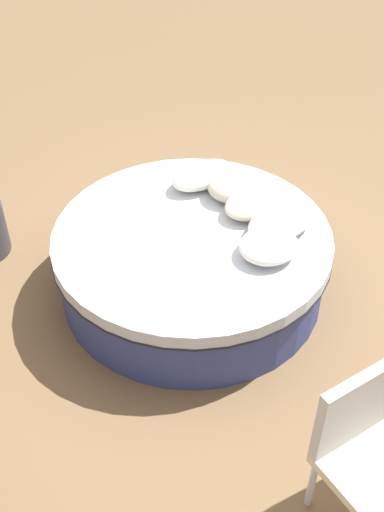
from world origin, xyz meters
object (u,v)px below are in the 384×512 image
throw_pillow_0 (269,246)px  throw_pillow_4 (203,175)px  round_bed (192,261)px  throw_pillow_3 (233,186)px  throw_pillow_2 (257,202)px  patio_chair (367,443)px  throw_pillow_1 (281,222)px

throw_pillow_0 → throw_pillow_4: 0.98m
round_bed → throw_pillow_3: (-0.53, -0.20, 0.36)m
round_bed → throw_pillow_0: size_ratio=4.76×
throw_pillow_2 → patio_chair: (0.82, 1.90, -0.07)m
round_bed → patio_chair: size_ratio=2.10×
round_bed → throw_pillow_0: bearing=121.0°
throw_pillow_4 → throw_pillow_1: bearing=97.8°
round_bed → throw_pillow_1: (-0.54, 0.34, 0.35)m
throw_pillow_0 → throw_pillow_1: bearing=-147.2°
round_bed → throw_pillow_2: size_ratio=3.78×
throw_pillow_4 → patio_chair: 2.52m
throw_pillow_0 → throw_pillow_4: throw_pillow_4 is taller
throw_pillow_1 → throw_pillow_4: 0.82m
throw_pillow_1 → throw_pillow_2: 0.29m
throw_pillow_2 → round_bed: bearing=-5.7°
throw_pillow_0 → throw_pillow_4: (-0.13, -0.97, 0.01)m
throw_pillow_3 → throw_pillow_4: size_ratio=0.75×
throw_pillow_0 → throw_pillow_2: bearing=-120.1°
round_bed → throw_pillow_4: bearing=-132.5°
throw_pillow_2 → throw_pillow_3: bearing=-84.4°
throw_pillow_3 → throw_pillow_4: throw_pillow_3 is taller
round_bed → throw_pillow_2: 0.66m
throw_pillow_0 → patio_chair: patio_chair is taller
throw_pillow_2 → throw_pillow_3: throw_pillow_3 is taller
throw_pillow_1 → patio_chair: bearing=63.4°
throw_pillow_0 → round_bed: bearing=-59.0°
throw_pillow_0 → throw_pillow_3: size_ratio=1.06×
throw_pillow_1 → throw_pillow_2: (-0.02, -0.29, 0.00)m
throw_pillow_0 → throw_pillow_2: (-0.26, -0.44, 0.00)m
throw_pillow_4 → patio_chair: (0.69, 2.42, -0.08)m
throw_pillow_1 → throw_pillow_3: size_ratio=1.33×
throw_pillow_1 → throw_pillow_4: size_ratio=1.00×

